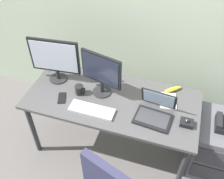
# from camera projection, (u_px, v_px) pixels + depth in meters

# --- Properties ---
(ground_plane) EXTENTS (8.00, 8.00, 0.00)m
(ground_plane) POSITION_uv_depth(u_px,v_px,m) (112.00, 144.00, 2.91)
(ground_plane) COLOR #645F5D
(desk) EXTENTS (1.62, 0.73, 0.73)m
(desk) POSITION_uv_depth(u_px,v_px,m) (112.00, 104.00, 2.46)
(desk) COLOR #4B4A4B
(desk) RESTS_ON ground
(file_cabinet) EXTENTS (0.42, 0.53, 0.60)m
(file_cabinet) POSITION_uv_depth(u_px,v_px,m) (215.00, 145.00, 2.54)
(file_cabinet) COLOR #5B5C64
(file_cabinet) RESTS_ON ground
(desk_phone) EXTENTS (0.17, 0.20, 0.09)m
(desk_phone) POSITION_uv_depth(u_px,v_px,m) (224.00, 124.00, 2.31)
(desk_phone) COLOR black
(desk_phone) RESTS_ON file_cabinet
(monitor_main) EXTENTS (0.49, 0.18, 0.46)m
(monitor_main) POSITION_uv_depth(u_px,v_px,m) (55.00, 58.00, 2.44)
(monitor_main) COLOR #262628
(monitor_main) RESTS_ON desk
(monitor_side) EXTENTS (0.40, 0.18, 0.44)m
(monitor_side) POSITION_uv_depth(u_px,v_px,m) (101.00, 72.00, 2.30)
(monitor_side) COLOR #262628
(monitor_side) RESTS_ON desk
(keyboard) EXTENTS (0.41, 0.14, 0.03)m
(keyboard) POSITION_uv_depth(u_px,v_px,m) (92.00, 110.00, 2.29)
(keyboard) COLOR silver
(keyboard) RESTS_ON desk
(laptop) EXTENTS (0.34, 0.32, 0.23)m
(laptop) POSITION_uv_depth(u_px,v_px,m) (155.00, 111.00, 2.22)
(laptop) COLOR black
(laptop) RESTS_ON desk
(trackball_mouse) EXTENTS (0.11, 0.09, 0.07)m
(trackball_mouse) POSITION_uv_depth(u_px,v_px,m) (187.00, 123.00, 2.17)
(trackball_mouse) COLOR black
(trackball_mouse) RESTS_ON desk
(coffee_mug) EXTENTS (0.09, 0.08, 0.09)m
(coffee_mug) POSITION_uv_depth(u_px,v_px,m) (80.00, 90.00, 2.43)
(coffee_mug) COLOR black
(coffee_mug) RESTS_ON desk
(paper_notepad) EXTENTS (0.18, 0.23, 0.01)m
(paper_notepad) POSITION_uv_depth(u_px,v_px,m) (168.00, 101.00, 2.38)
(paper_notepad) COLOR white
(paper_notepad) RESTS_ON desk
(cell_phone) EXTENTS (0.11, 0.16, 0.01)m
(cell_phone) POSITION_uv_depth(u_px,v_px,m) (62.00, 98.00, 2.41)
(cell_phone) COLOR black
(cell_phone) RESTS_ON desk
(banana) EXTENTS (0.18, 0.15, 0.04)m
(banana) POSITION_uv_depth(u_px,v_px,m) (173.00, 89.00, 2.47)
(banana) COLOR yellow
(banana) RESTS_ON desk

